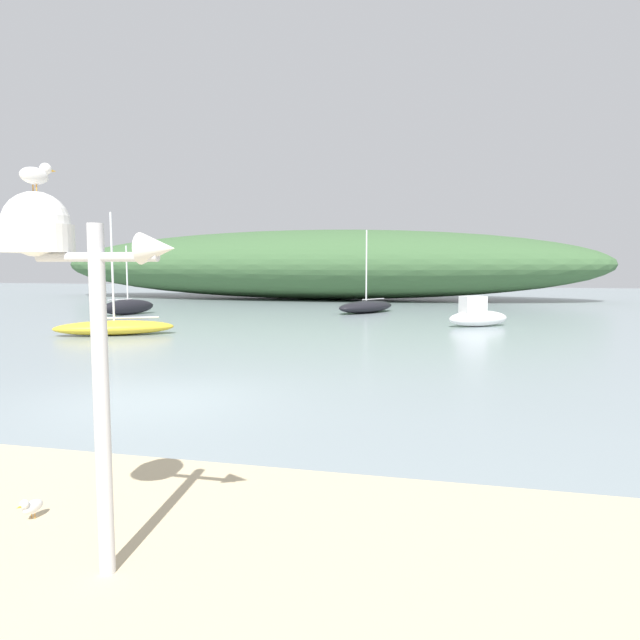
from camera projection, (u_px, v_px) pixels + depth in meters
ground_plane at (157, 400)px, 11.01m from camera, size 120.00×120.00×0.00m
distant_hill at (316, 265)px, 43.92m from camera, size 42.08×10.98×5.19m
mast_structure at (56, 260)px, 4.33m from camera, size 1.40×0.53×2.92m
seagull_on_radar at (36, 174)px, 4.32m from camera, size 0.16×0.31×0.22m
motorboat_west_reach at (477, 315)px, 24.18m from camera, size 2.78×2.17×1.28m
sailboat_centre_water at (128, 307)px, 30.00m from camera, size 1.99×3.23×3.56m
sailboat_outer_mooring at (366, 306)px, 31.14m from camera, size 3.28×4.24×4.42m
sailboat_east_reach at (114, 327)px, 21.28m from camera, size 4.34×3.06×4.48m
seagull_upper_strand at (31, 506)px, 5.41m from camera, size 0.13×0.30×0.22m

